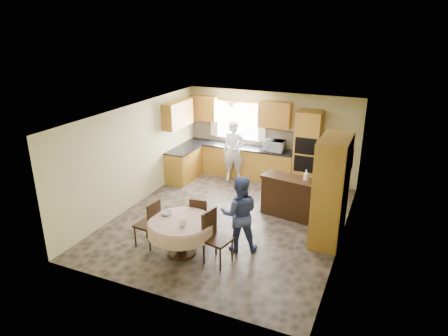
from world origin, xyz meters
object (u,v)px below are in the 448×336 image
Objects in this scene: oven_tower at (308,150)px; dining_table at (181,228)px; chair_left at (150,222)px; sideboard at (289,198)px; chair_back at (200,215)px; person_dining at (239,214)px; chair_right at (214,234)px; cupboard at (331,191)px; person_sink at (234,151)px.

oven_tower reaches higher than dining_table.
oven_tower is 4.92m from chair_left.
sideboard is 1.41× the size of chair_back.
chair_right is at bearing 42.88° from person_dining.
cupboard is 2.75m from chair_back.
oven_tower is 3.96m from chair_back.
person_dining is (0.94, -0.13, 0.29)m from chair_back.
chair_left is (-2.20, -2.44, 0.09)m from sideboard.
sideboard is 1.29× the size of chair_left.
cupboard reaches higher than chair_left.
chair_back is (-2.50, -0.97, -0.62)m from cupboard.
oven_tower is at bearing 100.68° from sideboard.
dining_table is 0.74× the size of person_sink.
cupboard reaches higher than sideboard.
sideboard is 0.57× the size of cupboard.
chair_right is at bearing -98.13° from sideboard.
oven_tower is 1.66× the size of dining_table.
oven_tower is at bearing 157.67° from chair_left.
sideboard is 0.73× the size of person_sink.
sideboard is 3.29m from chair_left.
chair_left is 1.10× the size of chair_back.
cupboard is at bearing -25.78° from sideboard.
cupboard is at bearing -167.25° from person_dining.
oven_tower is at bearing -120.22° from chair_back.
sideboard is 2.87m from dining_table.
dining_table is at bearing 9.41° from person_dining.
dining_table is 0.71m from chair_right.
person_sink is (-1.24, 3.98, 0.29)m from chair_right.
oven_tower reaches higher than person_dining.
chair_back is at bearing -111.32° from oven_tower.
chair_back is 0.87× the size of chair_right.
person_sink is at bearing -168.94° from oven_tower.
oven_tower is 1.22× the size of person_sink.
person_sink is (-2.00, -0.39, -0.19)m from oven_tower.
person_dining reaches higher than sideboard.
chair_right reaches higher than dining_table.
oven_tower is 0.95× the size of cupboard.
chair_back is 0.57× the size of person_dining.
sideboard is at bearing -53.78° from person_sink.
dining_table is 4.05m from person_sink.
sideboard is 2.59m from person_sink.
sideboard is at bearing 141.95° from chair_left.
dining_table is at bearing 93.54° from chair_left.
cupboard is at bearing -35.08° from chair_right.
chair_left is at bearing -108.80° from person_sink.
dining_table is at bearing -108.41° from oven_tower.
cupboard is 2.47× the size of chair_back.
cupboard reaches higher than oven_tower.
dining_table is at bearing -98.67° from person_sink.
dining_table is at bearing -146.07° from cupboard.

